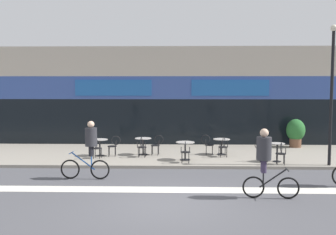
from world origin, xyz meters
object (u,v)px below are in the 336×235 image
(cafe_chair_4_side, at_px, (262,149))
(cafe_chair_0_near, at_px, (97,147))
(bistro_table_0, at_px, (100,144))
(bistro_table_3, at_px, (222,143))
(cafe_chair_1_near, at_px, (142,146))
(cafe_chair_3_side, at_px, (208,143))
(bistro_table_4, at_px, (277,149))
(cyclist_1, at_px, (266,157))
(lamp_post, at_px, (332,85))
(cafe_chair_4_near, at_px, (281,152))
(cafe_chair_1_side, at_px, (157,144))
(bistro_table_1, at_px, (143,143))
(cafe_chair_0_side, at_px, (114,144))
(cafe_chair_3_near, at_px, (223,145))
(bistro_table_2, at_px, (185,147))
(cafe_chair_2_near, at_px, (185,150))
(cyclist_0, at_px, (89,146))
(planter_pot, at_px, (296,132))

(cafe_chair_4_side, bearing_deg, cafe_chair_0_near, -177.09)
(bistro_table_0, height_order, bistro_table_3, bistro_table_0)
(cafe_chair_1_near, xyz_separation_m, cafe_chair_3_side, (2.93, 0.77, 0.00))
(bistro_table_4, relative_size, cyclist_1, 0.38)
(cafe_chair_0_near, relative_size, cafe_chair_1_near, 1.00)
(lamp_post, bearing_deg, cafe_chair_4_near, 179.61)
(bistro_table_4, xyz_separation_m, cafe_chair_1_side, (-5.04, 1.44, -0.02))
(bistro_table_1, bearing_deg, cafe_chair_0_side, -165.64)
(cafe_chair_0_near, bearing_deg, cafe_chair_3_near, -80.11)
(bistro_table_0, distance_m, cafe_chair_4_near, 7.75)
(cyclist_1, bearing_deg, cafe_chair_0_side, 136.39)
(cafe_chair_0_side, height_order, cafe_chair_3_side, same)
(bistro_table_2, relative_size, lamp_post, 0.14)
(cafe_chair_0_near, bearing_deg, bistro_table_3, -73.68)
(bistro_table_0, relative_size, cafe_chair_3_near, 0.83)
(cafe_chair_3_side, bearing_deg, bistro_table_2, -123.72)
(cafe_chair_4_near, height_order, cyclist_1, cyclist_1)
(cafe_chair_1_side, relative_size, cafe_chair_2_near, 1.00)
(bistro_table_1, height_order, cafe_chair_1_side, cafe_chair_1_side)
(cyclist_0, bearing_deg, bistro_table_3, -137.49)
(cafe_chair_2_near, xyz_separation_m, lamp_post, (5.67, -0.27, 2.62))
(cafe_chair_0_side, distance_m, cafe_chair_3_side, 4.23)
(cafe_chair_0_side, relative_size, planter_pot, 0.63)
(cafe_chair_3_near, xyz_separation_m, cyclist_1, (0.55, -5.78, 0.57))
(cafe_chair_2_near, bearing_deg, bistro_table_0, 70.43)
(cafe_chair_2_near, xyz_separation_m, cafe_chair_3_near, (1.68, 1.33, 0.00))
(cafe_chair_0_side, distance_m, cyclist_0, 3.83)
(bistro_table_4, relative_size, cafe_chair_1_side, 0.86)
(cafe_chair_0_side, bearing_deg, cafe_chair_0_near, 40.30)
(cafe_chair_1_near, relative_size, cafe_chair_2_near, 1.00)
(bistro_table_0, bearing_deg, bistro_table_3, 4.97)
(bistro_table_2, height_order, bistro_table_3, bistro_table_2)
(bistro_table_3, bearing_deg, planter_pot, 29.16)
(bistro_table_2, distance_m, cafe_chair_0_side, 3.27)
(cafe_chair_4_near, height_order, lamp_post, lamp_post)
(bistro_table_4, height_order, cafe_chair_2_near, cafe_chair_2_near)
(cyclist_1, bearing_deg, cafe_chair_2_near, 120.83)
(cafe_chair_1_near, xyz_separation_m, cafe_chair_1_side, (0.63, 0.62, 0.00))
(planter_pot, height_order, cyclist_1, cyclist_1)
(cafe_chair_0_side, xyz_separation_m, lamp_post, (8.83, -1.76, 2.62))
(cafe_chair_1_side, height_order, cafe_chair_4_near, same)
(cafe_chair_3_side, height_order, planter_pot, planter_pot)
(cafe_chair_1_side, xyz_separation_m, cafe_chair_4_side, (4.41, -1.43, 0.00))
(cafe_chair_3_near, relative_size, cafe_chair_3_side, 1.00)
(cyclist_0, bearing_deg, cafe_chair_0_side, -90.98)
(bistro_table_4, distance_m, cafe_chair_1_near, 5.73)
(cafe_chair_0_near, bearing_deg, bistro_table_1, -58.41)
(cafe_chair_3_near, relative_size, planter_pot, 0.63)
(cafe_chair_0_side, bearing_deg, bistro_table_4, 166.15)
(bistro_table_1, xyz_separation_m, cafe_chair_2_near, (1.88, -1.82, -0.03))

